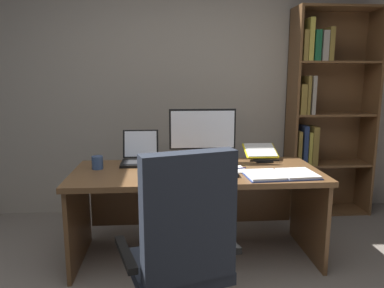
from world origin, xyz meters
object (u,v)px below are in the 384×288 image
object	(u,v)px
monitor	(203,135)
open_binder	(281,174)
laptop	(140,156)
keyboard	(209,174)
pen	(238,168)
computer_mouse	(167,174)
reading_stand_with_book	(261,152)
office_chair	(182,262)
notepad	(235,170)
coffee_mug	(97,163)
bookshelf	(321,119)
desk	(195,190)

from	to	relation	value
monitor	open_binder	size ratio (longest dim) A/B	1.03
laptop	keyboard	bearing A→B (deg)	-40.14
laptop	keyboard	world-z (taller)	laptop
pen	keyboard	bearing A→B (deg)	-150.25
monitor	computer_mouse	world-z (taller)	monitor
computer_mouse	reading_stand_with_book	world-z (taller)	reading_stand_with_book
office_chair	notepad	world-z (taller)	office_chair
office_chair	coffee_mug	size ratio (longest dim) A/B	10.59
bookshelf	office_chair	xyz separation A→B (m)	(-1.51, -1.81, -0.54)
monitor	reading_stand_with_book	distance (m)	0.54
desk	pen	xyz separation A→B (m)	(0.32, -0.10, 0.20)
bookshelf	monitor	distance (m)	1.42
monitor	coffee_mug	xyz separation A→B (m)	(-0.84, -0.17, -0.18)
desk	laptop	size ratio (longest dim) A/B	5.65
office_chair	monitor	distance (m)	1.30
pen	reading_stand_with_book	bearing A→B (deg)	52.44
monitor	computer_mouse	distance (m)	0.56
bookshelf	keyboard	bearing A→B (deg)	-140.53
keyboard	reading_stand_with_book	bearing A→B (deg)	43.72
keyboard	computer_mouse	world-z (taller)	computer_mouse
desk	bookshelf	xyz separation A→B (m)	(1.35, 0.81, 0.46)
reading_stand_with_book	pen	bearing A→B (deg)	-127.56
laptop	pen	size ratio (longest dim) A/B	2.38
open_binder	laptop	bearing A→B (deg)	151.29
bookshelf	laptop	bearing A→B (deg)	-161.11
monitor	coffee_mug	size ratio (longest dim) A/B	5.44
bookshelf	computer_mouse	world-z (taller)	bookshelf
notepad	coffee_mug	xyz separation A→B (m)	(-1.06, 0.12, 0.05)
bookshelf	computer_mouse	bearing A→B (deg)	-146.30
desk	monitor	size ratio (longest dim) A/B	3.42
reading_stand_with_book	notepad	xyz separation A→B (m)	(-0.29, -0.35, -0.06)
desk	reading_stand_with_book	bearing A→B (deg)	22.99
monitor	keyboard	distance (m)	0.48
keyboard	open_binder	distance (m)	0.52
laptop	computer_mouse	world-z (taller)	laptop
computer_mouse	bookshelf	bearing A→B (deg)	33.70
notepad	pen	size ratio (longest dim) A/B	1.50
laptop	keyboard	size ratio (longest dim) A/B	0.79
laptop	keyboard	distance (m)	0.68
desk	pen	distance (m)	0.39
laptop	reading_stand_with_book	bearing A→B (deg)	3.00
reading_stand_with_book	open_binder	distance (m)	0.54
computer_mouse	pen	world-z (taller)	computer_mouse
office_chair	monitor	bearing A→B (deg)	62.12
notepad	pen	distance (m)	0.02
keyboard	office_chair	bearing A→B (deg)	-107.11
desk	open_binder	distance (m)	0.69
open_binder	coffee_mug	xyz separation A→B (m)	(-1.35, 0.31, 0.04)
desk	monitor	xyz separation A→B (m)	(0.07, 0.19, 0.41)
reading_stand_with_book	desk	bearing A→B (deg)	-157.01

